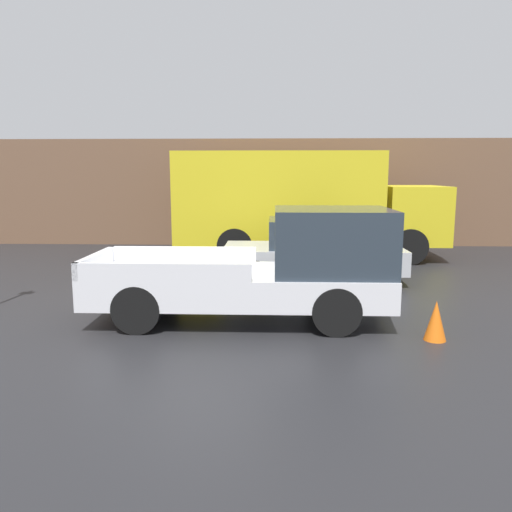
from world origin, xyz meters
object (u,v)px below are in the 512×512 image
at_px(delivery_truck, 298,201).
at_px(newspaper_box, 290,232).
at_px(car, 314,250).
at_px(traffic_cone, 436,321).
at_px(pickup_truck, 273,268).

bearing_deg(delivery_truck, newspaper_box, 93.79).
bearing_deg(car, traffic_cone, -70.64).
distance_m(delivery_truck, newspaper_box, 2.84).
distance_m(pickup_truck, traffic_cone, 2.93).
bearing_deg(car, newspaper_box, 94.08).
height_order(pickup_truck, traffic_cone, pickup_truck).
xyz_separation_m(pickup_truck, traffic_cone, (2.66, -1.06, -0.65)).
height_order(car, traffic_cone, car).
bearing_deg(car, pickup_truck, -106.14).
distance_m(delivery_truck, traffic_cone, 8.43).
relative_size(pickup_truck, car, 1.22).
relative_size(delivery_truck, traffic_cone, 12.66).
bearing_deg(newspaper_box, traffic_cone, -79.04).
distance_m(pickup_truck, delivery_truck, 7.10).
bearing_deg(traffic_cone, delivery_truck, 103.14).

